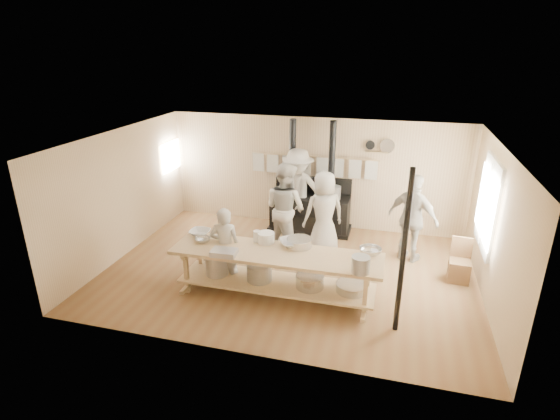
{
  "coord_description": "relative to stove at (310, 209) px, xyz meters",
  "views": [
    {
      "loc": [
        1.8,
        -7.3,
        4.16
      ],
      "look_at": [
        -0.22,
        0.2,
        1.19
      ],
      "focal_mm": 28.0,
      "sensor_mm": 36.0,
      "label": 1
    }
  ],
  "objects": [
    {
      "name": "ground",
      "position": [
        0.01,
        -2.12,
        -0.52
      ],
      "size": [
        7.0,
        7.0,
        0.0
      ],
      "primitive_type": "plane",
      "color": "brown",
      "rests_on": "ground"
    },
    {
      "name": "room_shell",
      "position": [
        0.01,
        -2.12,
        1.1
      ],
      "size": [
        7.0,
        7.0,
        7.0
      ],
      "color": "tan",
      "rests_on": "ground"
    },
    {
      "name": "window_right",
      "position": [
        3.48,
        -1.52,
        0.98
      ],
      "size": [
        0.09,
        1.5,
        1.65
      ],
      "color": "beige",
      "rests_on": "ground"
    },
    {
      "name": "left_opening",
      "position": [
        -3.44,
        -0.12,
        1.08
      ],
      "size": [
        0.0,
        0.9,
        0.9
      ],
      "color": "white",
      "rests_on": "ground"
    },
    {
      "name": "stove",
      "position": [
        0.0,
        0.0,
        0.0
      ],
      "size": [
        1.9,
        0.75,
        2.6
      ],
      "color": "black",
      "rests_on": "ground"
    },
    {
      "name": "towel_rail",
      "position": [
        0.01,
        0.28,
        1.03
      ],
      "size": [
        3.0,
        0.04,
        0.47
      ],
      "color": "tan",
      "rests_on": "ground"
    },
    {
      "name": "back_wall_shelf",
      "position": [
        1.47,
        0.32,
        1.48
      ],
      "size": [
        0.63,
        0.14,
        0.32
      ],
      "color": "tan",
      "rests_on": "ground"
    },
    {
      "name": "prep_table",
      "position": [
        -0.0,
        -3.02,
        -0.0
      ],
      "size": [
        3.6,
        0.9,
        0.85
      ],
      "color": "tan",
      "rests_on": "ground"
    },
    {
      "name": "support_post",
      "position": [
        2.06,
        -3.47,
        0.78
      ],
      "size": [
        0.08,
        0.08,
        2.6
      ],
      "primitive_type": "cylinder",
      "color": "black",
      "rests_on": "ground"
    },
    {
      "name": "cook_far_left",
      "position": [
        -0.97,
        -2.88,
        0.23
      ],
      "size": [
        0.6,
        0.44,
        1.5
      ],
      "primitive_type": "imported",
      "rotation": [
        0.0,
        0.0,
        3.3
      ],
      "color": "#B3AB9F",
      "rests_on": "ground"
    },
    {
      "name": "cook_left",
      "position": [
        -0.28,
        -1.24,
        0.45
      ],
      "size": [
        1.18,
        1.1,
        1.94
      ],
      "primitive_type": "imported",
      "rotation": [
        0.0,
        0.0,
        2.63
      ],
      "color": "#B3AB9F",
      "rests_on": "ground"
    },
    {
      "name": "cook_center",
      "position": [
        0.49,
        -1.05,
        0.36
      ],
      "size": [
        1.02,
        0.9,
        1.75
      ],
      "primitive_type": "imported",
      "rotation": [
        0.0,
        0.0,
        3.64
      ],
      "color": "#B3AB9F",
      "rests_on": "ground"
    },
    {
      "name": "cook_right",
      "position": [
        2.27,
        -0.99,
        0.39
      ],
      "size": [
        1.15,
        0.9,
        1.81
      ],
      "primitive_type": "imported",
      "rotation": [
        0.0,
        0.0,
        2.64
      ],
      "color": "#B3AB9F",
      "rests_on": "ground"
    },
    {
      "name": "cook_by_window",
      "position": [
        -0.27,
        -0.17,
        0.47
      ],
      "size": [
        1.33,
        0.83,
        1.98
      ],
      "primitive_type": "imported",
      "rotation": [
        0.0,
        0.0,
        -0.07
      ],
      "color": "#B3AB9F",
      "rests_on": "ground"
    },
    {
      "name": "chair",
      "position": [
        3.16,
        -1.6,
        -0.28
      ],
      "size": [
        0.41,
        0.41,
        0.81
      ],
      "rotation": [
        0.0,
        0.0,
        -0.07
      ],
      "color": "#533921",
      "rests_on": "ground"
    },
    {
      "name": "bowl_white_a",
      "position": [
        -1.54,
        -2.69,
        0.37
      ],
      "size": [
        0.38,
        0.38,
        0.09
      ],
      "primitive_type": "imported",
      "rotation": [
        0.0,
        0.0,
        0.01
      ],
      "color": "white",
      "rests_on": "prep_table"
    },
    {
      "name": "bowl_steel_a",
      "position": [
        -1.35,
        -2.97,
        0.37
      ],
      "size": [
        0.39,
        0.39,
        0.09
      ],
      "primitive_type": "imported",
      "rotation": [
        0.0,
        0.0,
        0.87
      ],
      "color": "silver",
      "rests_on": "prep_table"
    },
    {
      "name": "bowl_white_b",
      "position": [
        0.23,
        -2.7,
        0.38
      ],
      "size": [
        0.6,
        0.6,
        0.11
      ],
      "primitive_type": "imported",
      "rotation": [
        0.0,
        0.0,
        2.05
      ],
      "color": "white",
      "rests_on": "prep_table"
    },
    {
      "name": "bowl_steel_b",
      "position": [
        1.56,
        -2.69,
        0.39
      ],
      "size": [
        0.42,
        0.42,
        0.12
      ],
      "primitive_type": "imported",
      "rotation": [
        0.0,
        0.0,
        3.28
      ],
      "color": "silver",
      "rests_on": "prep_table"
    },
    {
      "name": "roasting_pan",
      "position": [
        -0.8,
        -3.35,
        0.38
      ],
      "size": [
        0.43,
        0.3,
        0.09
      ],
      "primitive_type": "cube",
      "rotation": [
        0.0,
        0.0,
        0.05
      ],
      "color": "#B2B2B7",
      "rests_on": "prep_table"
    },
    {
      "name": "mixing_bowl_large",
      "position": [
        0.34,
        -2.69,
        0.4
      ],
      "size": [
        0.54,
        0.54,
        0.14
      ],
      "primitive_type": "cylinder",
      "rotation": [
        0.0,
        0.0,
        -0.24
      ],
      "color": "silver",
      "rests_on": "prep_table"
    },
    {
      "name": "bucket_galv",
      "position": [
        1.45,
        -3.35,
        0.46
      ],
      "size": [
        0.31,
        0.31,
        0.27
      ],
      "primitive_type": "cylinder",
      "rotation": [
        0.0,
        0.0,
        -0.08
      ],
      "color": "gray",
      "rests_on": "prep_table"
    },
    {
      "name": "deep_bowl_enamel",
      "position": [
        -0.26,
        -2.69,
        0.42
      ],
      "size": [
        0.35,
        0.35,
        0.19
      ],
      "primitive_type": "cylinder",
      "rotation": [
        0.0,
        0.0,
        0.19
      ],
      "color": "white",
      "rests_on": "prep_table"
    },
    {
      "name": "pitcher",
      "position": [
        -0.43,
        -2.69,
        0.43
      ],
      "size": [
        0.17,
        0.17,
        0.2
      ],
      "primitive_type": "cylinder",
      "rotation": [
        0.0,
        0.0,
        0.36
      ],
      "color": "white",
      "rests_on": "prep_table"
    }
  ]
}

